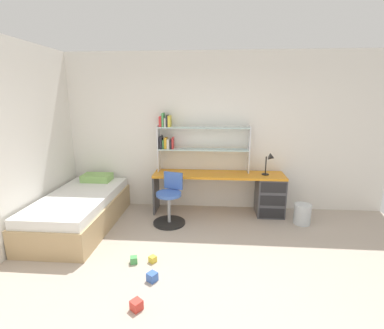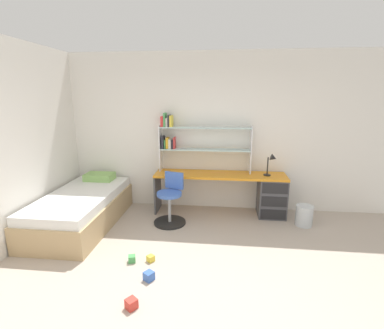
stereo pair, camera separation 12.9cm
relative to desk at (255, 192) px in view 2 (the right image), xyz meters
The scene contains 12 objects.
ground_plane 2.49m from the desk, 107.74° to the right, with size 6.13×6.23×0.02m, color #B2A393.
room_shell 2.49m from the desk, 153.46° to the right, with size 6.13×6.23×2.76m.
desk is the anchor object (origin of this frame).
bookshelf_hutch 1.43m from the desk, behind, with size 1.60×0.22×1.02m.
desk_lamp 0.61m from the desk, 10.66° to the right, with size 0.20×0.17×0.38m.
swivel_chair 1.48m from the desk, 160.78° to the right, with size 0.52×0.52×0.82m.
bed_platform 2.88m from the desk, 165.59° to the right, with size 1.01×1.97×0.65m.
waste_bin 0.87m from the desk, 25.07° to the right, with size 0.27×0.27×0.33m, color silver.
toy_block_red_0 2.83m from the desk, 120.47° to the right, with size 0.10×0.10×0.10m, color red.
toy_block_yellow_1 2.19m from the desk, 131.71° to the right, with size 0.08×0.08×0.08m, color gold.
toy_block_blue_2 2.43m from the desk, 124.62° to the right, with size 0.10×0.10×0.10m, color #3860B7.
toy_block_green_3 2.38m from the desk, 135.24° to the right, with size 0.09×0.09×0.09m, color #479E51.
Camera 2 is at (0.17, -2.33, 2.03)m, focal length 26.23 mm.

